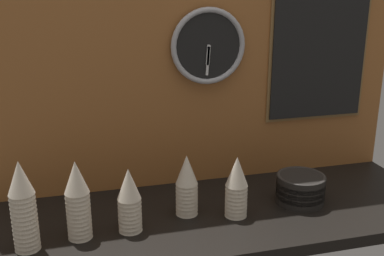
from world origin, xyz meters
The scene contains 10 objects.
ground_plane centered at (0.00, 0.00, -2.00)cm, with size 160.00×56.00×4.00cm, color black.
wall_tiled_back centered at (0.00, 26.50, 52.50)cm, with size 160.00×3.00×105.00cm.
cup_stack_far_left centered at (-58.92, -9.06, 13.85)cm, with size 7.47×7.47×27.70cm.
cup_stack_center centered at (-8.54, -0.39, 10.45)cm, with size 7.47×7.47×20.91cm.
cup_stack_center_left centered at (-28.34, -6.12, 10.45)cm, with size 7.47×7.47×20.91cm.
cup_stack_left centered at (-43.75, -6.36, 12.49)cm, with size 7.47×7.47×24.99cm.
cup_stack_center_right centered at (6.91, -5.43, 10.45)cm, with size 7.47×7.47×20.91cm.
bowl_stack_right centered at (32.19, -1.61, 5.36)cm, with size 16.97×16.97×10.11cm.
wall_clock centered at (5.38, 23.46, 52.29)cm, with size 27.35×2.70×27.35cm.
menu_board centered at (49.87, 24.35, 50.41)cm, with size 40.96×1.32×57.40cm.
Camera 1 is at (-43.83, -140.53, 77.34)cm, focal length 45.00 mm.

